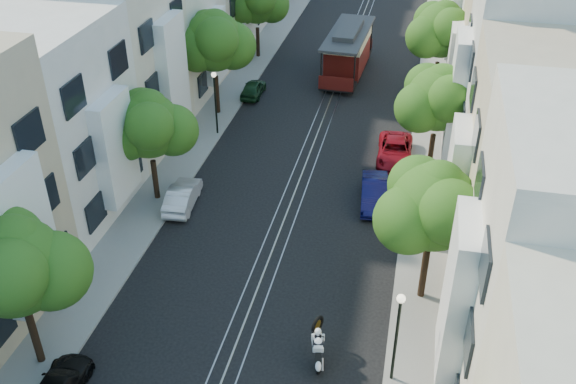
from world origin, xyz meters
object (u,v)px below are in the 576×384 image
Objects in this scene: lamp_west at (215,94)px; parked_car_e_far at (395,151)px; tree_e_b at (435,209)px; parked_car_e_mid at (374,193)px; tree_w_a at (16,269)px; lamp_east at (398,325)px; tree_e_c at (439,101)px; tree_w_c at (215,43)px; parked_car_w_far at (253,88)px; sportbike_rider at (318,344)px; tree_e_d at (442,31)px; cable_car at (348,49)px; parked_car_w_mid at (183,196)px; tree_w_d at (257,2)px; tree_w_b at (149,127)px.

lamp_west reaches higher than parked_car_e_far.
parked_car_e_mid is at bearing 111.90° from tree_e_b.
lamp_east is (13.44, 2.02, -1.89)m from tree_w_a.
tree_e_c is 15.25m from tree_w_c.
lamp_east is 27.25m from parked_car_w_far.
lamp_east reaches higher than sportbike_rider.
tree_e_b is at bearing -48.01° from tree_w_c.
parked_car_e_far is (-2.13, 12.12, -4.11)m from tree_e_b.
sportbike_rider is at bearing 12.87° from tree_w_a.
tree_e_c is 0.95× the size of tree_e_d.
cable_car is at bearing 156.31° from tree_e_d.
tree_e_c is 1.57× the size of lamp_east.
parked_car_w_mid is at bearing 122.57° from sportbike_rider.
tree_e_b is at bearing -90.00° from tree_e_c.
tree_e_d is 32.38m from tree_w_a.
tree_e_d is 7.95m from cable_car.
parked_car_e_far is at bearing -150.33° from parked_car_w_mid.
tree_w_d is 14.11m from lamp_west.
tree_w_a is 1.99× the size of parked_car_w_far.
parked_car_w_mid is at bearing -153.95° from tree_e_c.
tree_w_d reaches higher than lamp_east.
tree_w_a reaches higher than cable_car.
tree_w_b is 4.10m from parked_car_w_mid.
tree_w_b is 1.87× the size of parked_car_w_far.
parked_car_e_far is at bearing 72.62° from sportbike_rider.
cable_car is 8.34m from parked_car_w_far.
tree_w_c is at bearing 90.00° from tree_w_a.
parked_car_e_far is at bearing 30.11° from tree_w_b.
parked_car_e_far is (12.27, -14.88, -3.98)m from tree_w_d.
tree_w_c reaches higher than parked_car_e_far.
tree_w_a reaches higher than parked_car_e_far.
tree_w_c reaches higher than tree_w_a.
tree_e_b is at bearing 25.92° from tree_w_a.
sportbike_rider is 0.23× the size of cable_car.
tree_w_d is at bearing 167.84° from cable_car.
tree_e_b is 15.25m from tree_w_b.
tree_e_d is 1.05× the size of tree_w_d.
tree_e_d is 22.28m from tree_w_b.
tree_w_d is 1.75× the size of parked_car_w_mid.
lamp_west is 0.46× the size of cable_car.
tree_w_b is 16.81m from lamp_east.
tree_w_a is 0.74× the size of cable_car.
cable_car is (7.60, 19.98, -2.38)m from tree_w_b.
tree_e_b reaches higher than cable_car.
tree_e_c is at bearing 48.08° from parked_car_e_mid.
tree_e_c is 1.75× the size of parked_car_w_mid.
lamp_west is (-13.56, 2.02, -1.75)m from tree_e_c.
tree_e_d is at bearing 22.62° from tree_w_c.
tree_w_d is at bearing 127.34° from parked_car_e_far.
tree_w_a is at bearing -124.87° from parked_car_e_far.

